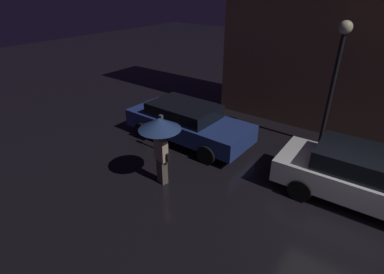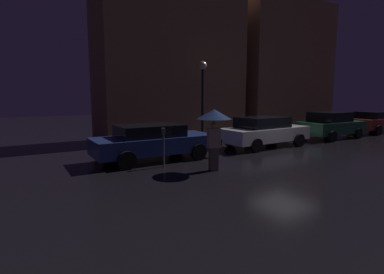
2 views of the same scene
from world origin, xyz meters
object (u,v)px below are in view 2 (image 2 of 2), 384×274
Objects in this scene: parked_car_blue at (153,141)px; parked_car_red at (376,121)px; parking_meter at (163,143)px; street_lamp_near at (203,87)px; parked_car_green at (330,125)px; pedestrian_with_umbrella at (214,121)px; parked_car_white at (264,131)px.

parked_car_blue is 16.26m from parked_car_red.
parking_meter is 6.03m from street_lamp_near.
parked_car_green is 1.95× the size of pedestrian_with_umbrella.
parked_car_blue is at bearing -55.04° from pedestrian_with_umbrella.
pedestrian_with_umbrella reaches higher than parked_car_white.
parked_car_white is 5.32m from parked_car_green.
parked_car_white is 3.37× the size of parking_meter.
pedestrian_with_umbrella reaches higher than parked_car_green.
pedestrian_with_umbrella is (-10.14, -2.51, 0.89)m from parked_car_green.
parked_car_green is at bearing 5.99° from parking_meter.
parked_car_white is 3.88m from street_lamp_near.
parking_meter is (-11.33, -1.19, 0.06)m from parked_car_green.
street_lamp_near is (-1.82, 2.66, 2.16)m from parked_car_white.
parked_car_white reaches higher than parking_meter.
parked_car_green is at bearing -1.32° from parked_car_white.
street_lamp_near reaches higher than parked_car_blue.
parked_car_blue is 1.11× the size of street_lamp_near.
parked_car_green reaches higher than parked_car_red.
parking_meter is at bearing -170.74° from parked_car_white.
parked_car_red is (16.26, 0.06, 0.01)m from parked_car_blue.
parked_car_red is at bearing 4.39° from parking_meter.
pedestrian_with_umbrella is (1.03, -2.52, 0.93)m from parked_car_blue.
parked_car_red is 1.09× the size of street_lamp_near.
parked_car_red is at bearing -1.09° from parked_car_white.
parked_car_blue is 1.02× the size of parked_car_red.
parking_meter is (-0.16, -1.20, 0.10)m from parked_car_blue.
parked_car_blue reaches higher than parking_meter.
parking_meter is at bearing -96.34° from parked_car_blue.
pedestrian_with_umbrella is 1.49× the size of parking_meter.
parked_car_white is 1.01× the size of parked_car_red.
parked_car_green is 7.90m from street_lamp_near.
parked_car_white is at bearing -55.63° from street_lamp_near.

